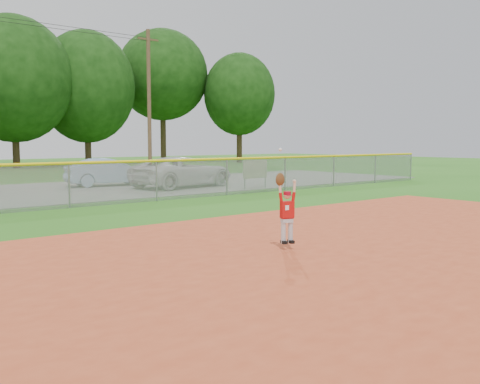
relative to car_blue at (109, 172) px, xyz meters
name	(u,v)px	position (x,y,z in m)	size (l,w,h in m)	color
ground	(276,259)	(-4.85, -17.13, -0.71)	(120.00, 120.00, 0.00)	#286316
clay_infield	(417,293)	(-4.85, -20.13, -0.69)	(24.00, 16.00, 0.04)	#AF3F1F
parking_strip	(14,194)	(-4.85, -1.13, -0.69)	(44.00, 10.00, 0.03)	slate
car_blue	(109,172)	(0.00, 0.00, 0.00)	(1.43, 4.10, 1.35)	#89A8CD
car_white_b	(183,172)	(2.44, -2.92, 0.05)	(2.41, 5.24, 1.46)	silver
sponsor_sign	(255,170)	(4.50, -5.82, 0.20)	(1.53, 0.16, 1.36)	gray
outfield_fence	(69,182)	(-4.85, -7.13, 0.18)	(40.06, 0.10, 1.55)	gray
ballplayer	(286,208)	(-4.18, -16.70, 0.17)	(0.47, 0.29, 1.94)	silver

